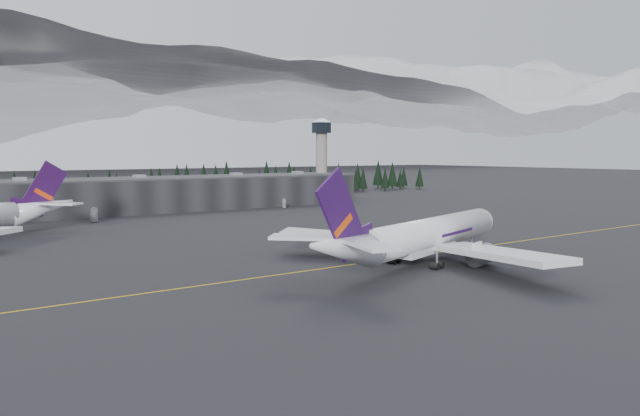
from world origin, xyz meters
TOP-DOWN VIEW (x-y plane):
  - ground at (0.00, 0.00)m, footprint 1400.00×1400.00m
  - taxiline at (0.00, -2.00)m, footprint 400.00×0.40m
  - terminal at (0.00, 125.00)m, footprint 160.00×30.00m
  - control_tower at (75.00, 128.00)m, footprint 10.00×10.00m
  - treeline at (0.00, 162.00)m, footprint 360.00×20.00m
  - jet_main at (3.08, -9.52)m, footprint 65.00×58.70m
  - gse_vehicle_a at (-32.77, 98.22)m, footprint 2.42×4.89m
  - gse_vehicle_b at (40.75, 104.26)m, footprint 4.05×3.40m

SIDE VIEW (x-z plane):
  - ground at x=0.00m, z-range 0.00..0.00m
  - taxiline at x=0.00m, z-range 0.00..0.02m
  - gse_vehicle_b at x=40.75m, z-range 0.00..1.31m
  - gse_vehicle_a at x=-32.77m, z-range 0.00..1.33m
  - jet_main at x=3.08m, z-range -4.27..15.32m
  - terminal at x=0.00m, z-range 0.00..12.60m
  - treeline at x=0.00m, z-range 0.00..15.00m
  - control_tower at x=75.00m, z-range 4.56..42.26m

